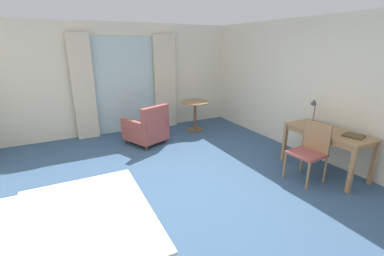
% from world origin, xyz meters
% --- Properties ---
extents(ground, '(6.41, 7.23, 0.10)m').
position_xyz_m(ground, '(0.00, 0.00, -0.05)').
color(ground, '#38567A').
extents(wall_back, '(6.01, 0.12, 2.60)m').
position_xyz_m(wall_back, '(0.00, 3.35, 1.30)').
color(wall_back, silver).
rests_on(wall_back, ground).
extents(wall_right, '(0.12, 6.83, 2.60)m').
position_xyz_m(wall_right, '(2.95, 0.00, 1.30)').
color(wall_right, silver).
rests_on(wall_right, ground).
extents(balcony_glass_door, '(1.52, 0.02, 2.29)m').
position_xyz_m(balcony_glass_door, '(0.11, 3.27, 1.14)').
color(balcony_glass_door, silver).
rests_on(balcony_glass_door, ground).
extents(curtain_panel_left, '(0.48, 0.10, 2.35)m').
position_xyz_m(curtain_panel_left, '(-0.87, 3.17, 1.18)').
color(curtain_panel_left, beige).
rests_on(curtain_panel_left, ground).
extents(curtain_panel_right, '(0.56, 0.10, 2.35)m').
position_xyz_m(curtain_panel_right, '(1.09, 3.17, 1.18)').
color(curtain_panel_right, beige).
rests_on(curtain_panel_right, ground).
extents(bed, '(2.04, 1.77, 1.03)m').
position_xyz_m(bed, '(-1.75, -0.66, 0.24)').
color(bed, '#9E754C').
rests_on(bed, ground).
extents(writing_desk, '(0.61, 1.34, 0.75)m').
position_xyz_m(writing_desk, '(2.50, -0.54, 0.66)').
color(writing_desk, '#9E754C').
rests_on(writing_desk, ground).
extents(desk_chair, '(0.49, 0.50, 0.93)m').
position_xyz_m(desk_chair, '(2.03, -0.60, 0.53)').
color(desk_chair, '#9E4C47').
rests_on(desk_chair, ground).
extents(desk_lamp, '(0.25, 0.25, 0.46)m').
position_xyz_m(desk_lamp, '(2.63, -0.10, 1.03)').
color(desk_lamp, '#4C4C51').
rests_on(desk_lamp, writing_desk).
extents(closed_book, '(0.31, 0.33, 0.03)m').
position_xyz_m(closed_book, '(2.56, -0.92, 0.76)').
color(closed_book, brown).
rests_on(closed_book, writing_desk).
extents(armchair_by_window, '(0.96, 1.01, 0.88)m').
position_xyz_m(armchair_by_window, '(0.23, 2.14, 0.35)').
color(armchair_by_window, '#9E4C47').
rests_on(armchair_by_window, ground).
extents(round_cafe_table, '(0.73, 0.73, 0.74)m').
position_xyz_m(round_cafe_table, '(1.62, 2.53, 0.55)').
color(round_cafe_table, '#9E754C').
rests_on(round_cafe_table, ground).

